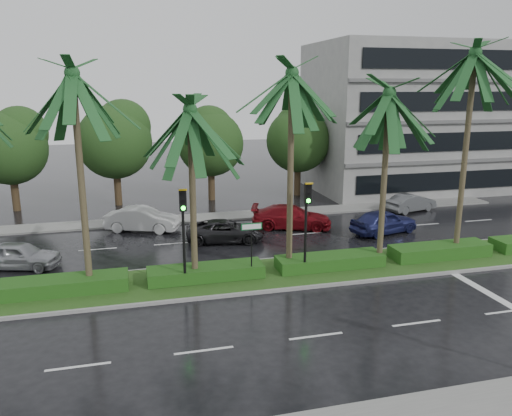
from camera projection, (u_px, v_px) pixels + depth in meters
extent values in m
plane|color=black|center=(276.00, 283.00, 22.36)|extent=(120.00, 120.00, 0.00)
cube|color=slate|center=(225.00, 216.00, 33.64)|extent=(40.00, 2.00, 0.12)
cube|color=gray|center=(270.00, 274.00, 23.29)|extent=(36.00, 4.00, 0.14)
cube|color=#274A18|center=(270.00, 273.00, 23.27)|extent=(35.60, 3.70, 0.02)
cube|color=#224C15|center=(65.00, 285.00, 21.03)|extent=(5.20, 1.40, 0.60)
cube|color=#224C15|center=(206.00, 272.00, 22.48)|extent=(5.20, 1.40, 0.60)
cube|color=#224C15|center=(330.00, 261.00, 23.92)|extent=(5.20, 1.40, 0.60)
cube|color=#224C15|center=(440.00, 251.00, 25.36)|extent=(5.20, 1.40, 0.60)
cube|color=silver|center=(18.00, 255.00, 26.06)|extent=(2.00, 0.12, 0.01)
cube|color=silver|center=(78.00, 367.00, 15.73)|extent=(2.00, 0.12, 0.01)
cube|color=silver|center=(98.00, 249.00, 27.02)|extent=(2.00, 0.12, 0.01)
cube|color=silver|center=(204.00, 350.00, 16.70)|extent=(2.00, 0.12, 0.01)
cube|color=silver|center=(172.00, 244.00, 27.99)|extent=(2.00, 0.12, 0.01)
cube|color=silver|center=(316.00, 336.00, 17.66)|extent=(2.00, 0.12, 0.01)
cube|color=silver|center=(241.00, 238.00, 28.95)|extent=(2.00, 0.12, 0.01)
cube|color=silver|center=(417.00, 323.00, 18.62)|extent=(2.00, 0.12, 0.01)
cube|color=silver|center=(306.00, 233.00, 29.91)|extent=(2.00, 0.12, 0.01)
cube|color=silver|center=(507.00, 311.00, 19.58)|extent=(2.00, 0.12, 0.01)
cube|color=silver|center=(367.00, 229.00, 30.87)|extent=(2.00, 0.12, 0.01)
cube|color=silver|center=(425.00, 224.00, 31.84)|extent=(2.00, 0.12, 0.01)
cube|color=silver|center=(478.00, 220.00, 32.80)|extent=(2.00, 0.12, 0.01)
cube|color=silver|center=(484.00, 290.00, 21.59)|extent=(0.40, 6.00, 0.01)
cylinder|color=#483D29|center=(82.00, 186.00, 20.37)|extent=(0.28, 0.28, 8.96)
cylinder|color=#483D29|center=(90.00, 284.00, 21.39)|extent=(0.40, 0.40, 0.44)
cylinder|color=#483D29|center=(193.00, 198.00, 21.43)|extent=(0.28, 0.28, 7.54)
cylinder|color=#483D29|center=(195.00, 276.00, 22.28)|extent=(0.40, 0.40, 0.44)
cylinder|color=#483D29|center=(290.00, 176.00, 22.62)|extent=(0.28, 0.28, 9.02)
cylinder|color=#483D29|center=(289.00, 265.00, 23.65)|extent=(0.40, 0.40, 0.44)
cylinder|color=#483D29|center=(384.00, 182.00, 23.43)|extent=(0.28, 0.28, 8.18)
cylinder|color=#483D29|center=(379.00, 260.00, 24.35)|extent=(0.40, 0.40, 0.44)
cylinder|color=#483D29|center=(465.00, 158.00, 24.58)|extent=(0.28, 0.28, 10.01)
cylinder|color=#483D29|center=(455.00, 250.00, 25.72)|extent=(0.40, 0.40, 0.44)
cylinder|color=black|center=(184.00, 249.00, 21.34)|extent=(0.12, 0.12, 3.40)
cube|color=black|center=(183.00, 201.00, 20.65)|extent=(0.30, 0.18, 0.90)
cube|color=gold|center=(183.00, 190.00, 20.43)|extent=(0.34, 0.12, 0.06)
cylinder|color=black|center=(183.00, 194.00, 20.49)|extent=(0.18, 0.04, 0.18)
cylinder|color=black|center=(183.00, 201.00, 20.56)|extent=(0.18, 0.04, 0.18)
cylinder|color=#0CE519|center=(183.00, 208.00, 20.63)|extent=(0.18, 0.04, 0.18)
cylinder|color=black|center=(305.00, 239.00, 22.66)|extent=(0.12, 0.12, 3.40)
cube|color=black|center=(308.00, 194.00, 21.98)|extent=(0.30, 0.18, 0.90)
cube|color=gold|center=(309.00, 183.00, 21.75)|extent=(0.34, 0.12, 0.06)
cylinder|color=black|center=(309.00, 187.00, 21.81)|extent=(0.18, 0.04, 0.18)
cylinder|color=black|center=(309.00, 194.00, 21.88)|extent=(0.18, 0.04, 0.18)
cylinder|color=#0CE519|center=(308.00, 201.00, 21.96)|extent=(0.18, 0.04, 0.18)
cylinder|color=black|center=(251.00, 251.00, 22.25)|extent=(0.06, 0.06, 2.60)
cube|color=#0C5926|center=(252.00, 226.00, 21.95)|extent=(0.95, 0.04, 0.30)
cube|color=white|center=(252.00, 227.00, 21.92)|extent=(0.85, 0.01, 0.22)
cylinder|color=#342417|center=(15.00, 194.00, 35.17)|extent=(0.52, 0.52, 2.46)
sphere|color=#1B3815|center=(10.00, 148.00, 34.40)|extent=(5.05, 5.05, 5.05)
sphere|color=#1B3815|center=(9.00, 134.00, 34.45)|extent=(3.79, 3.79, 3.79)
cylinder|color=#342417|center=(118.00, 188.00, 36.83)|extent=(0.52, 0.52, 2.60)
sphere|color=#1B3815|center=(115.00, 142.00, 36.03)|extent=(5.34, 5.34, 5.34)
sphere|color=#1B3815|center=(114.00, 127.00, 36.06)|extent=(4.01, 4.01, 4.01)
cylinder|color=#342417|center=(211.00, 184.00, 38.54)|extent=(0.52, 0.52, 2.43)
sphere|color=#1B3815|center=(211.00, 143.00, 37.79)|extent=(4.99, 4.99, 4.99)
sphere|color=#1B3815|center=(210.00, 130.00, 37.84)|extent=(3.75, 3.75, 3.75)
cylinder|color=#342417|center=(297.00, 180.00, 40.22)|extent=(0.52, 0.52, 2.45)
sphere|color=#1B3815|center=(298.00, 141.00, 39.46)|extent=(5.03, 5.03, 5.03)
sphere|color=#1B3815|center=(297.00, 128.00, 39.51)|extent=(3.77, 3.77, 3.77)
cylinder|color=#342417|center=(376.00, 176.00, 41.90)|extent=(0.52, 0.52, 2.47)
sphere|color=#1B3815|center=(378.00, 138.00, 41.14)|extent=(5.07, 5.07, 5.07)
sphere|color=#1B3815|center=(377.00, 126.00, 41.18)|extent=(3.80, 3.80, 3.80)
cube|color=slate|center=(409.00, 118.00, 41.96)|extent=(16.00, 10.00, 12.00)
imported|color=#A0A1A7|center=(19.00, 255.00, 24.09)|extent=(2.58, 4.15, 1.32)
imported|color=#B2B2B2|center=(142.00, 219.00, 30.32)|extent=(2.99, 4.68, 1.46)
imported|color=black|center=(225.00, 231.00, 28.30)|extent=(2.78, 4.72, 1.23)
imported|color=maroon|center=(292.00, 217.00, 30.92)|extent=(3.51, 5.30, 1.43)
imported|color=navy|center=(384.00, 222.00, 29.82)|extent=(2.72, 4.54, 1.45)
imported|color=#55575A|center=(411.00, 203.00, 35.07)|extent=(2.27, 4.00, 1.25)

